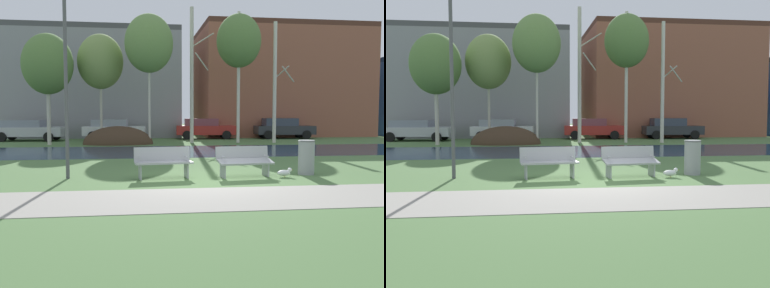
% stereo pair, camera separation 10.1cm
% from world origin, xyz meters
% --- Properties ---
extents(ground_plane, '(120.00, 120.00, 0.00)m').
position_xyz_m(ground_plane, '(0.00, 10.00, 0.00)').
color(ground_plane, '#4C703D').
extents(paved_path_strip, '(60.00, 2.47, 0.01)m').
position_xyz_m(paved_path_strip, '(0.00, -2.17, 0.01)').
color(paved_path_strip, gray).
rests_on(paved_path_strip, ground).
extents(river_band, '(80.00, 6.56, 0.01)m').
position_xyz_m(river_band, '(0.00, 9.45, 0.00)').
color(river_band, '#284256').
rests_on(river_band, ground).
extents(soil_mound, '(4.21, 2.53, 2.20)m').
position_xyz_m(soil_mound, '(-3.03, 14.55, 0.00)').
color(soil_mound, '#423021').
rests_on(soil_mound, ground).
extents(bench_left, '(1.65, 0.74, 0.87)m').
position_xyz_m(bench_left, '(-1.18, 0.79, 0.47)').
color(bench_left, '#9EA0A3').
rests_on(bench_left, ground).
extents(bench_right, '(1.65, 0.74, 0.87)m').
position_xyz_m(bench_right, '(1.15, 0.79, 0.47)').
color(bench_right, '#9EA0A3').
rests_on(bench_right, ground).
extents(trash_bin, '(0.50, 0.50, 1.03)m').
position_xyz_m(trash_bin, '(3.11, 0.99, 0.53)').
color(trash_bin, gray).
rests_on(trash_bin, ground).
extents(seagull, '(0.47, 0.17, 0.27)m').
position_xyz_m(seagull, '(2.28, 0.55, 0.13)').
color(seagull, white).
rests_on(seagull, ground).
extents(streetlamp, '(0.32, 0.32, 6.07)m').
position_xyz_m(streetlamp, '(-3.83, 1.09, 3.98)').
color(streetlamp, '#4C4C51').
rests_on(streetlamp, ground).
extents(birch_far_left, '(2.94, 2.94, 6.50)m').
position_xyz_m(birch_far_left, '(-7.04, 14.49, 4.71)').
color(birch_far_left, '#BCB7A8').
rests_on(birch_far_left, ground).
extents(birch_left, '(2.84, 2.84, 6.79)m').
position_xyz_m(birch_left, '(-4.13, 15.87, 5.08)').
color(birch_left, '#BCB7A8').
rests_on(birch_left, ground).
extents(birch_center_left, '(2.89, 2.89, 7.75)m').
position_xyz_m(birch_center_left, '(-1.16, 14.33, 6.01)').
color(birch_center_left, beige).
rests_on(birch_center_left, ground).
extents(birch_center, '(1.51, 2.43, 8.50)m').
position_xyz_m(birch_center, '(1.59, 15.39, 4.33)').
color(birch_center, beige).
rests_on(birch_center, ground).
extents(birch_center_right, '(2.81, 2.81, 8.25)m').
position_xyz_m(birch_center_right, '(4.52, 15.14, 6.41)').
color(birch_center_right, beige).
rests_on(birch_center_right, ground).
extents(birch_right, '(1.37, 2.15, 7.59)m').
position_xyz_m(birch_right, '(6.77, 14.63, 3.82)').
color(birch_right, beige).
rests_on(birch_right, ground).
extents(parked_van_nearest_silver, '(4.70, 2.36, 1.41)m').
position_xyz_m(parked_van_nearest_silver, '(-9.23, 18.51, 0.76)').
color(parked_van_nearest_silver, '#B2B5BC').
rests_on(parked_van_nearest_silver, ground).
extents(parked_sedan_second_white, '(4.41, 2.24, 1.45)m').
position_xyz_m(parked_sedan_second_white, '(-3.55, 19.02, 0.77)').
color(parked_sedan_second_white, silver).
rests_on(parked_sedan_second_white, ground).
extents(parked_hatch_third_red, '(4.46, 2.17, 1.50)m').
position_xyz_m(parked_hatch_third_red, '(3.04, 19.43, 0.79)').
color(parked_hatch_third_red, maroon).
rests_on(parked_hatch_third_red, ground).
extents(parked_wagon_fourth_dark, '(4.41, 2.27, 1.52)m').
position_xyz_m(parked_wagon_fourth_dark, '(8.93, 19.07, 0.80)').
color(parked_wagon_fourth_dark, '#282B30').
rests_on(parked_wagon_fourth_dark, ground).
extents(building_grey_warehouse, '(14.56, 9.25, 8.55)m').
position_xyz_m(building_grey_warehouse, '(-5.78, 25.35, 4.27)').
color(building_grey_warehouse, gray).
rests_on(building_grey_warehouse, ground).
extents(building_brick_low, '(13.79, 9.94, 9.12)m').
position_xyz_m(building_brick_low, '(10.36, 25.10, 4.56)').
color(building_brick_low, brown).
rests_on(building_brick_low, ground).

